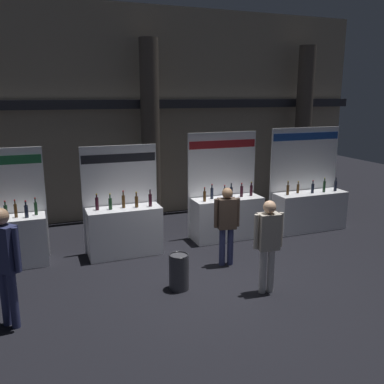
# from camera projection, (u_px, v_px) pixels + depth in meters

# --- Properties ---
(ground_plane) EXTENTS (26.65, 26.65, 0.00)m
(ground_plane) POSITION_uv_depth(u_px,v_px,m) (211.00, 280.00, 7.71)
(ground_plane) COLOR black
(hall_colonnade) EXTENTS (13.32, 1.12, 5.71)m
(hall_colonnade) POSITION_uv_depth(u_px,v_px,m) (144.00, 117.00, 11.36)
(hall_colonnade) COLOR tan
(hall_colonnade) RESTS_ON ground_plane
(exhibitor_booth_0) EXTENTS (1.71, 0.72, 2.36)m
(exhibitor_booth_0) POSITION_uv_depth(u_px,v_px,m) (4.00, 237.00, 8.21)
(exhibitor_booth_0) COLOR white
(exhibitor_booth_0) RESTS_ON ground_plane
(exhibitor_booth_1) EXTENTS (1.64, 0.66, 2.34)m
(exhibitor_booth_1) POSITION_uv_depth(u_px,v_px,m) (124.00, 227.00, 8.86)
(exhibitor_booth_1) COLOR white
(exhibitor_booth_1) RESTS_ON ground_plane
(exhibitor_booth_2) EXTENTS (1.75, 0.66, 2.53)m
(exhibitor_booth_2) POSITION_uv_depth(u_px,v_px,m) (226.00, 213.00, 9.86)
(exhibitor_booth_2) COLOR white
(exhibitor_booth_2) RESTS_ON ground_plane
(exhibitor_booth_3) EXTENTS (1.98, 0.66, 2.59)m
(exhibitor_booth_3) POSITION_uv_depth(u_px,v_px,m) (309.00, 206.00, 10.52)
(exhibitor_booth_3) COLOR white
(exhibitor_booth_3) RESTS_ON ground_plane
(trash_bin) EXTENTS (0.36, 0.36, 0.66)m
(trash_bin) POSITION_uv_depth(u_px,v_px,m) (179.00, 272.00, 7.30)
(trash_bin) COLOR #38383D
(trash_bin) RESTS_ON ground_plane
(visitor_1) EXTENTS (0.52, 0.28, 1.61)m
(visitor_1) POSITION_uv_depth(u_px,v_px,m) (227.00, 220.00, 8.21)
(visitor_1) COLOR navy
(visitor_1) RESTS_ON ground_plane
(visitor_3) EXTENTS (0.53, 0.27, 1.66)m
(visitor_3) POSITION_uv_depth(u_px,v_px,m) (268.00, 239.00, 7.03)
(visitor_3) COLOR silver
(visitor_3) RESTS_ON ground_plane
(visitor_4) EXTENTS (0.44, 0.45, 1.84)m
(visitor_4) POSITION_uv_depth(u_px,v_px,m) (5.00, 257.00, 5.94)
(visitor_4) COLOR navy
(visitor_4) RESTS_ON ground_plane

